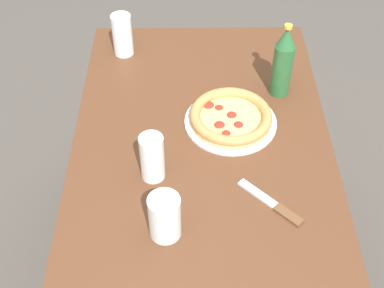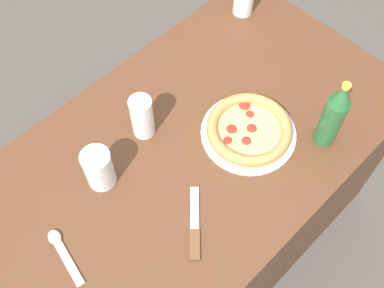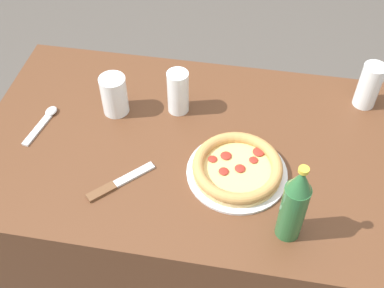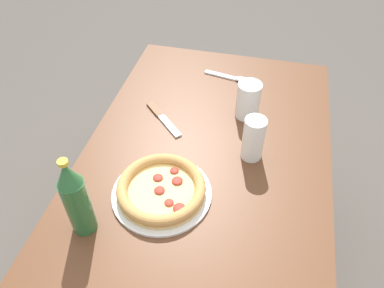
{
  "view_description": "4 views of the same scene",
  "coord_description": "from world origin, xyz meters",
  "px_view_note": "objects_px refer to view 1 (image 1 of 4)",
  "views": [
    {
      "loc": [
        1.0,
        -0.04,
        1.77
      ],
      "look_at": [
        0.01,
        -0.03,
        0.76
      ],
      "focal_mm": 50.0,
      "sensor_mm": 36.0,
      "label": 1
    },
    {
      "loc": [
        0.49,
        0.48,
        1.84
      ],
      "look_at": [
        0.03,
        0.01,
        0.75
      ],
      "focal_mm": 45.0,
      "sensor_mm": 36.0,
      "label": 2
    },
    {
      "loc": [
        -0.14,
        0.88,
        1.7
      ],
      "look_at": [
        0.01,
        0.03,
        0.75
      ],
      "focal_mm": 45.0,
      "sensor_mm": 36.0,
      "label": 3
    },
    {
      "loc": [
        -0.7,
        -0.13,
        1.51
      ],
      "look_at": [
        0.03,
        0.04,
        0.77
      ],
      "focal_mm": 35.0,
      "sensor_mm": 36.0,
      "label": 4
    }
  ],
  "objects_px": {
    "glass_iced_tea": "(165,218)",
    "beer_bottle": "(283,62)",
    "pizza_pepperoni": "(231,118)",
    "knife": "(273,204)",
    "glass_lemonade": "(123,37)",
    "glass_water": "(152,159)"
  },
  "relations": [
    {
      "from": "glass_iced_tea",
      "to": "beer_bottle",
      "type": "bearing_deg",
      "value": 147.15
    },
    {
      "from": "pizza_pepperoni",
      "to": "glass_iced_tea",
      "type": "bearing_deg",
      "value": -25.08
    },
    {
      "from": "glass_iced_tea",
      "to": "beer_bottle",
      "type": "xyz_separation_m",
      "value": [
        -0.52,
        0.33,
        0.06
      ]
    },
    {
      "from": "glass_iced_tea",
      "to": "knife",
      "type": "xyz_separation_m",
      "value": [
        -0.08,
        0.26,
        -0.05
      ]
    },
    {
      "from": "glass_iced_tea",
      "to": "knife",
      "type": "bearing_deg",
      "value": 106.73
    },
    {
      "from": "glass_lemonade",
      "to": "beer_bottle",
      "type": "relative_size",
      "value": 0.59
    },
    {
      "from": "beer_bottle",
      "to": "glass_iced_tea",
      "type": "bearing_deg",
      "value": -32.85
    },
    {
      "from": "pizza_pepperoni",
      "to": "glass_iced_tea",
      "type": "distance_m",
      "value": 0.42
    },
    {
      "from": "knife",
      "to": "glass_water",
      "type": "bearing_deg",
      "value": -108.52
    },
    {
      "from": "glass_lemonade",
      "to": "glass_iced_tea",
      "type": "bearing_deg",
      "value": 12.2
    },
    {
      "from": "glass_water",
      "to": "beer_bottle",
      "type": "relative_size",
      "value": 0.57
    },
    {
      "from": "beer_bottle",
      "to": "knife",
      "type": "distance_m",
      "value": 0.45
    },
    {
      "from": "pizza_pepperoni",
      "to": "beer_bottle",
      "type": "bearing_deg",
      "value": 131.45
    },
    {
      "from": "glass_lemonade",
      "to": "knife",
      "type": "relative_size",
      "value": 0.92
    },
    {
      "from": "glass_water",
      "to": "glass_iced_tea",
      "type": "height_order",
      "value": "glass_water"
    },
    {
      "from": "glass_lemonade",
      "to": "glass_iced_tea",
      "type": "relative_size",
      "value": 1.16
    },
    {
      "from": "glass_lemonade",
      "to": "beer_bottle",
      "type": "bearing_deg",
      "value": 67.1
    },
    {
      "from": "glass_lemonade",
      "to": "knife",
      "type": "height_order",
      "value": "glass_lemonade"
    },
    {
      "from": "pizza_pepperoni",
      "to": "beer_bottle",
      "type": "distance_m",
      "value": 0.23
    },
    {
      "from": "knife",
      "to": "glass_iced_tea",
      "type": "bearing_deg",
      "value": -73.27
    },
    {
      "from": "glass_lemonade",
      "to": "knife",
      "type": "distance_m",
      "value": 0.77
    },
    {
      "from": "pizza_pepperoni",
      "to": "glass_lemonade",
      "type": "xyz_separation_m",
      "value": [
        -0.34,
        -0.33,
        0.04
      ]
    }
  ]
}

